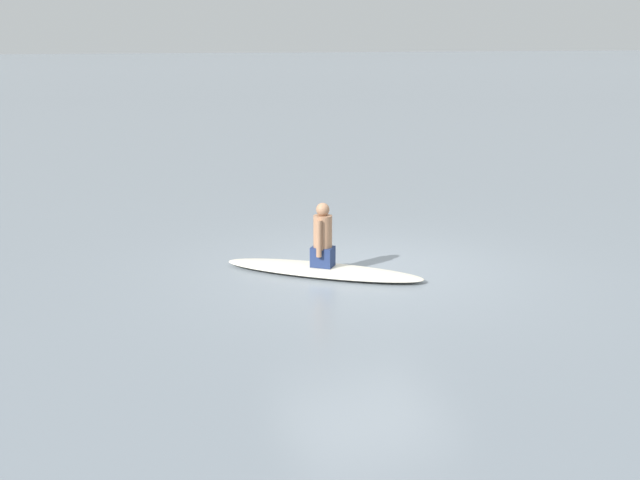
% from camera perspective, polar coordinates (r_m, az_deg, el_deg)
% --- Properties ---
extents(ground_plane, '(400.00, 400.00, 0.00)m').
position_cam_1_polar(ground_plane, '(11.68, 3.36, -2.09)').
color(ground_plane, gray).
extents(surfboard, '(2.66, 2.51, 0.12)m').
position_cam_1_polar(surfboard, '(11.40, 0.19, -2.16)').
color(surfboard, silver).
rests_on(surfboard, ground).
extents(person_paddler, '(0.39, 0.39, 0.92)m').
position_cam_1_polar(person_paddler, '(11.28, 0.20, 0.15)').
color(person_paddler, navy).
rests_on(person_paddler, surfboard).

